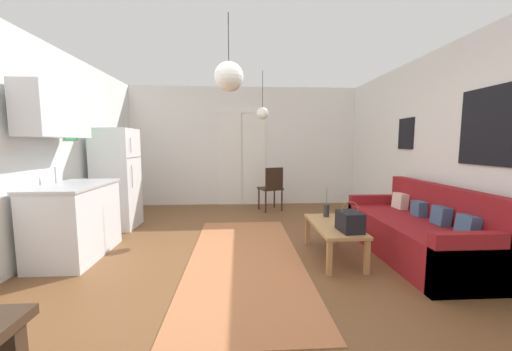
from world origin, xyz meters
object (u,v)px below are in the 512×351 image
Objects in this scene: pendant_lamp_near at (229,77)px; handbag at (350,221)px; accent_chair at (272,186)px; coffee_table at (334,228)px; refrigerator at (117,179)px; pendant_lamp_far at (263,113)px; couch at (419,233)px; bamboo_vase at (326,210)px.

handbag is at bearing 5.79° from pendant_lamp_near.
pendant_lamp_near is (-0.75, -2.89, 1.50)m from accent_chair.
accent_chair is (-0.47, 2.46, 0.15)m from coffee_table.
refrigerator is 2.92m from pendant_lamp_near.
refrigerator reaches higher than accent_chair.
handbag is 1.98m from pendant_lamp_near.
refrigerator is 2.19× the size of pendant_lamp_near.
pendant_lamp_far is at bearing 50.92° from accent_chair.
accent_chair is at bearing 100.77° from coffee_table.
accent_chair reaches higher than coffee_table.
coffee_table is (-1.04, 0.03, 0.07)m from couch.
pendant_lamp_far is at bearing 76.97° from pendant_lamp_near.
pendant_lamp_near is at bearing -103.03° from pendant_lamp_far.
handbag is 2.81m from accent_chair.
accent_chair is 1.22× the size of pendant_lamp_near.
refrigerator is at bearing 1.32° from accent_chair.
bamboo_vase is 2.12m from pendant_lamp_far.
coffee_table is 2.10m from pendant_lamp_near.
handbag is (0.07, -0.64, 0.03)m from bamboo_vase.
accent_chair is (-0.55, 2.76, -0.02)m from handbag.
pendant_lamp_near and pendant_lamp_far have the same top height.
accent_chair is 1.57m from pendant_lamp_far.
bamboo_vase is 0.65m from handbag.
refrigerator is (-3.11, 1.10, 0.31)m from bamboo_vase.
couch is 2.44× the size of pendant_lamp_far.
handbag is (0.08, -0.29, 0.17)m from coffee_table.
handbag is at bearing 81.58° from accent_chair.
refrigerator is 2.64m from pendant_lamp_far.
pendant_lamp_near reaches higher than couch.
accent_chair is (-0.48, 2.11, 0.01)m from bamboo_vase.
couch is 5.97× the size of handbag.
couch is at bearing 101.56° from accent_chair.
coffee_table is 1.28× the size of pendant_lamp_far.
pendant_lamp_near is at bearing 55.73° from accent_chair.
pendant_lamp_near reaches higher than accent_chair.
pendant_lamp_near is (-1.22, -0.43, 1.66)m from coffee_table.
refrigerator reaches higher than bamboo_vase.
pendant_lamp_near reaches higher than handbag.
pendant_lamp_near reaches higher than coffee_table.
pendant_lamp_near is (-1.30, -0.13, 1.49)m from handbag.
coffee_table is at bearing 81.11° from accent_chair.
couch is 2.88m from pendant_lamp_near.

